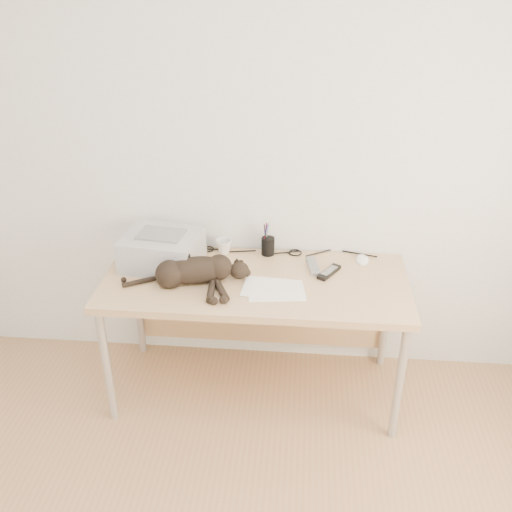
# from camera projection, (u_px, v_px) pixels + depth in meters

# --- Properties ---
(wall_back) EXTENTS (3.50, 0.00, 3.50)m
(wall_back) POSITION_uv_depth(u_px,v_px,m) (261.00, 155.00, 3.04)
(wall_back) COLOR white
(wall_back) RESTS_ON floor
(desk) EXTENTS (1.60, 0.70, 0.74)m
(desk) POSITION_uv_depth(u_px,v_px,m) (257.00, 292.00, 3.12)
(desk) COLOR tan
(desk) RESTS_ON floor
(printer) EXTENTS (0.44, 0.39, 0.19)m
(printer) POSITION_uv_depth(u_px,v_px,m) (162.00, 250.00, 3.09)
(printer) COLOR silver
(printer) RESTS_ON desk
(papers) EXTENTS (0.33, 0.25, 0.01)m
(papers) POSITION_uv_depth(u_px,v_px,m) (274.00, 289.00, 2.89)
(papers) COLOR white
(papers) RESTS_ON desk
(cat) EXTENTS (0.66, 0.33, 0.15)m
(cat) POSITION_uv_depth(u_px,v_px,m) (193.00, 272.00, 2.92)
(cat) COLOR black
(cat) RESTS_ON desk
(mug) EXTENTS (0.12, 0.12, 0.08)m
(mug) POSITION_uv_depth(u_px,v_px,m) (224.00, 247.00, 3.23)
(mug) COLOR silver
(mug) RESTS_ON desk
(pen_cup) EXTENTS (0.07, 0.07, 0.19)m
(pen_cup) POSITION_uv_depth(u_px,v_px,m) (268.00, 246.00, 3.21)
(pen_cup) COLOR black
(pen_cup) RESTS_ON desk
(remote_grey) EXTENTS (0.08, 0.19, 0.02)m
(remote_grey) POSITION_uv_depth(u_px,v_px,m) (313.00, 266.00, 3.09)
(remote_grey) COLOR gray
(remote_grey) RESTS_ON desk
(remote_black) EXTENTS (0.13, 0.18, 0.02)m
(remote_black) POSITION_uv_depth(u_px,v_px,m) (329.00, 272.00, 3.03)
(remote_black) COLOR black
(remote_black) RESTS_ON desk
(mouse) EXTENTS (0.07, 0.12, 0.04)m
(mouse) POSITION_uv_depth(u_px,v_px,m) (362.00, 258.00, 3.16)
(mouse) COLOR white
(mouse) RESTS_ON desk
(cable_tangle) EXTENTS (1.36, 0.08, 0.01)m
(cable_tangle) POSITION_uv_depth(u_px,v_px,m) (260.00, 251.00, 3.26)
(cable_tangle) COLOR black
(cable_tangle) RESTS_ON desk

